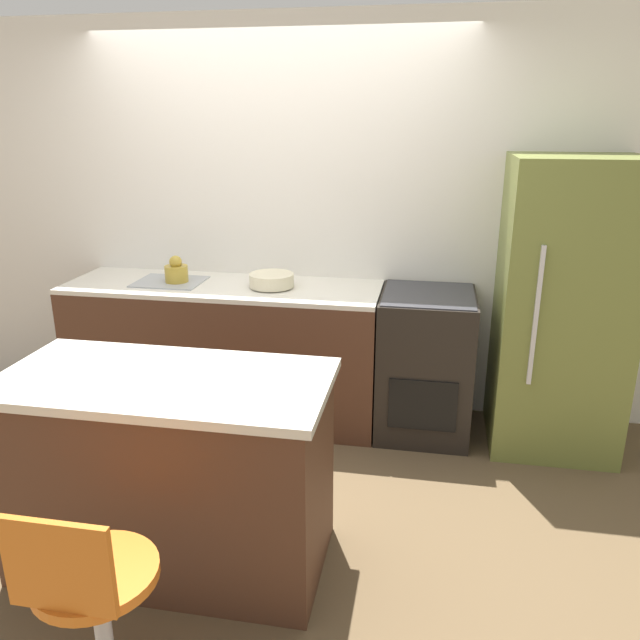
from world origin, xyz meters
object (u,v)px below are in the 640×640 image
object	(u,v)px
oven_range	(425,363)
mixing_bowl	(272,280)
stool_chair	(95,610)
kettle	(176,271)
refrigerator	(562,308)

from	to	relation	value
oven_range	mixing_bowl	bearing A→B (deg)	-179.77
stool_chair	kettle	world-z (taller)	kettle
oven_range	kettle	distance (m)	1.74
mixing_bowl	stool_chair	bearing A→B (deg)	-90.99
stool_chair	mixing_bowl	size ratio (longest dim) A/B	3.00
mixing_bowl	refrigerator	bearing A→B (deg)	-0.35
refrigerator	kettle	bearing A→B (deg)	179.74
oven_range	mixing_bowl	size ratio (longest dim) A/B	3.24
stool_chair	refrigerator	bearing A→B (deg)	50.83
oven_range	stool_chair	distance (m)	2.49
kettle	mixing_bowl	size ratio (longest dim) A/B	0.61
oven_range	mixing_bowl	distance (m)	1.12
stool_chair	oven_range	bearing A→B (deg)	65.25
refrigerator	kettle	xyz separation A→B (m)	(-2.44, 0.01, 0.11)
oven_range	refrigerator	world-z (taller)	refrigerator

